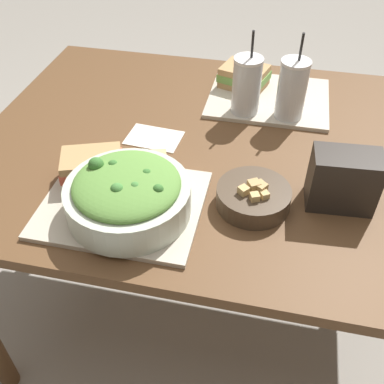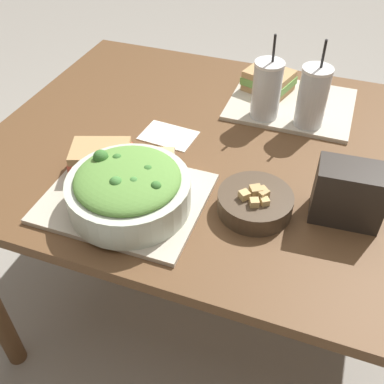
{
  "view_description": "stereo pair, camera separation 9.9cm",
  "coord_description": "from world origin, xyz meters",
  "px_view_note": "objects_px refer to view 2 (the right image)",
  "views": [
    {
      "loc": [
        0.13,
        -0.99,
        1.48
      ],
      "look_at": [
        -0.02,
        -0.28,
        0.82
      ],
      "focal_mm": 42.0,
      "sensor_mm": 36.0,
      "label": 1
    },
    {
      "loc": [
        0.23,
        -0.97,
        1.48
      ],
      "look_at": [
        -0.02,
        -0.28,
        0.82
      ],
      "focal_mm": 42.0,
      "sensor_mm": 36.0,
      "label": 2
    }
  ],
  "objects_px": {
    "sandwich_far": "(269,80)",
    "drink_cup_dark": "(266,91)",
    "salad_bowl": "(129,188)",
    "chip_bag": "(349,194)",
    "napkin_folded": "(168,136)",
    "drink_cup_red": "(312,99)",
    "sandwich_near": "(101,158)",
    "baguette_near": "(149,158)",
    "soup_bowl": "(255,202)"
  },
  "relations": [
    {
      "from": "soup_bowl",
      "to": "napkin_folded",
      "type": "relative_size",
      "value": 1.09
    },
    {
      "from": "salad_bowl",
      "to": "drink_cup_red",
      "type": "relative_size",
      "value": 1.11
    },
    {
      "from": "salad_bowl",
      "to": "drink_cup_dark",
      "type": "bearing_deg",
      "value": 67.42
    },
    {
      "from": "baguette_near",
      "to": "chip_bag",
      "type": "height_order",
      "value": "chip_bag"
    },
    {
      "from": "soup_bowl",
      "to": "sandwich_near",
      "type": "xyz_separation_m",
      "value": [
        -0.39,
        0.01,
        0.02
      ]
    },
    {
      "from": "sandwich_far",
      "to": "baguette_near",
      "type": "bearing_deg",
      "value": -94.71
    },
    {
      "from": "chip_bag",
      "to": "salad_bowl",
      "type": "bearing_deg",
      "value": -166.88
    },
    {
      "from": "drink_cup_dark",
      "to": "drink_cup_red",
      "type": "distance_m",
      "value": 0.13
    },
    {
      "from": "soup_bowl",
      "to": "chip_bag",
      "type": "xyz_separation_m",
      "value": [
        0.19,
        0.05,
        0.04
      ]
    },
    {
      "from": "sandwich_far",
      "to": "drink_cup_dark",
      "type": "bearing_deg",
      "value": -65.08
    },
    {
      "from": "drink_cup_dark",
      "to": "salad_bowl",
      "type": "bearing_deg",
      "value": -112.58
    },
    {
      "from": "sandwich_far",
      "to": "drink_cup_dark",
      "type": "distance_m",
      "value": 0.16
    },
    {
      "from": "salad_bowl",
      "to": "chip_bag",
      "type": "relative_size",
      "value": 1.79
    },
    {
      "from": "sandwich_far",
      "to": "drink_cup_dark",
      "type": "relative_size",
      "value": 0.68
    },
    {
      "from": "sandwich_far",
      "to": "drink_cup_dark",
      "type": "height_order",
      "value": "drink_cup_dark"
    },
    {
      "from": "soup_bowl",
      "to": "sandwich_near",
      "type": "distance_m",
      "value": 0.39
    },
    {
      "from": "napkin_folded",
      "to": "sandwich_far",
      "type": "bearing_deg",
      "value": 58.01
    },
    {
      "from": "sandwich_near",
      "to": "chip_bag",
      "type": "distance_m",
      "value": 0.58
    },
    {
      "from": "sandwich_near",
      "to": "drink_cup_red",
      "type": "xyz_separation_m",
      "value": [
        0.45,
        0.38,
        0.05
      ]
    },
    {
      "from": "sandwich_far",
      "to": "napkin_folded",
      "type": "xyz_separation_m",
      "value": [
        -0.2,
        -0.33,
        -0.04
      ]
    },
    {
      "from": "sandwich_near",
      "to": "drink_cup_dark",
      "type": "xyz_separation_m",
      "value": [
        0.32,
        0.38,
        0.05
      ]
    },
    {
      "from": "baguette_near",
      "to": "chip_bag",
      "type": "distance_m",
      "value": 0.47
    },
    {
      "from": "soup_bowl",
      "to": "drink_cup_red",
      "type": "bearing_deg",
      "value": 81.48
    },
    {
      "from": "sandwich_near",
      "to": "baguette_near",
      "type": "relative_size",
      "value": 1.21
    },
    {
      "from": "soup_bowl",
      "to": "sandwich_far",
      "type": "distance_m",
      "value": 0.54
    },
    {
      "from": "sandwich_far",
      "to": "napkin_folded",
      "type": "relative_size",
      "value": 1.07
    },
    {
      "from": "sandwich_far",
      "to": "soup_bowl",
      "type": "bearing_deg",
      "value": -63.8
    },
    {
      "from": "salad_bowl",
      "to": "soup_bowl",
      "type": "height_order",
      "value": "salad_bowl"
    },
    {
      "from": "napkin_folded",
      "to": "drink_cup_dark",
      "type": "bearing_deg",
      "value": 37.82
    },
    {
      "from": "sandwich_near",
      "to": "drink_cup_red",
      "type": "height_order",
      "value": "drink_cup_red"
    },
    {
      "from": "soup_bowl",
      "to": "drink_cup_dark",
      "type": "bearing_deg",
      "value": 100.22
    },
    {
      "from": "salad_bowl",
      "to": "napkin_folded",
      "type": "relative_size",
      "value": 1.77
    },
    {
      "from": "salad_bowl",
      "to": "chip_bag",
      "type": "height_order",
      "value": "chip_bag"
    },
    {
      "from": "sandwich_far",
      "to": "napkin_folded",
      "type": "distance_m",
      "value": 0.39
    },
    {
      "from": "salad_bowl",
      "to": "sandwich_near",
      "type": "bearing_deg",
      "value": 141.9
    },
    {
      "from": "baguette_near",
      "to": "chip_bag",
      "type": "xyz_separation_m",
      "value": [
        0.47,
        0.0,
        0.03
      ]
    },
    {
      "from": "sandwich_near",
      "to": "drink_cup_red",
      "type": "distance_m",
      "value": 0.59
    },
    {
      "from": "sandwich_near",
      "to": "chip_bag",
      "type": "height_order",
      "value": "chip_bag"
    },
    {
      "from": "drink_cup_red",
      "to": "baguette_near",
      "type": "bearing_deg",
      "value": -135.14
    },
    {
      "from": "drink_cup_red",
      "to": "chip_bag",
      "type": "height_order",
      "value": "drink_cup_red"
    },
    {
      "from": "sandwich_near",
      "to": "baguette_near",
      "type": "height_order",
      "value": "sandwich_near"
    },
    {
      "from": "soup_bowl",
      "to": "napkin_folded",
      "type": "height_order",
      "value": "soup_bowl"
    },
    {
      "from": "drink_cup_dark",
      "to": "drink_cup_red",
      "type": "relative_size",
      "value": 0.98
    },
    {
      "from": "salad_bowl",
      "to": "baguette_near",
      "type": "relative_size",
      "value": 1.95
    },
    {
      "from": "soup_bowl",
      "to": "drink_cup_red",
      "type": "distance_m",
      "value": 0.39
    },
    {
      "from": "salad_bowl",
      "to": "napkin_folded",
      "type": "bearing_deg",
      "value": 95.63
    },
    {
      "from": "soup_bowl",
      "to": "sandwich_far",
      "type": "xyz_separation_m",
      "value": [
        -0.09,
        0.54,
        0.02
      ]
    },
    {
      "from": "sandwich_far",
      "to": "drink_cup_red",
      "type": "height_order",
      "value": "drink_cup_red"
    },
    {
      "from": "baguette_near",
      "to": "napkin_folded",
      "type": "distance_m",
      "value": 0.17
    },
    {
      "from": "chip_bag",
      "to": "drink_cup_dark",
      "type": "bearing_deg",
      "value": 123.94
    }
  ]
}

